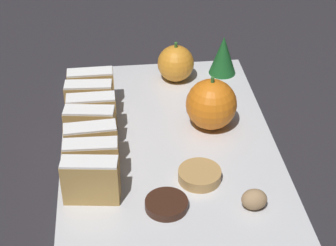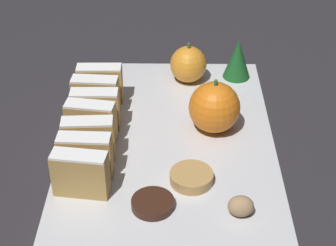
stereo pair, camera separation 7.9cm
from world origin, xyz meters
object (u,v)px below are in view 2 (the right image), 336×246
Objects in this scene: orange_near at (214,107)px; chocolate_cookie at (153,204)px; walnut at (241,206)px; orange_far at (188,64)px.

chocolate_cookie is at bearing -116.53° from orange_near.
orange_near is 2.60× the size of walnut.
walnut is 0.60× the size of chocolate_cookie.
orange_near is 0.19m from chocolate_cookie.
orange_far is at bearing 104.04° from orange_near.
orange_near is at bearing -75.96° from orange_far.
walnut is (0.02, -0.18, -0.02)m from orange_near.
orange_far is 0.33m from walnut.
orange_near is at bearing 97.31° from walnut.
walnut is at bearing -82.69° from orange_near.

